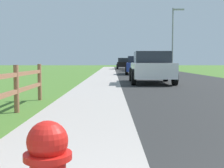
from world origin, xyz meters
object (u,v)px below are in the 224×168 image
parked_car_red (135,65)px  parked_car_black (123,63)px  parked_car_blue (137,65)px  parked_suv_white (151,67)px  street_lamp (173,34)px

parked_car_red → parked_car_black: (-1.00, 8.69, 0.11)m
parked_car_red → parked_car_blue: bearing=-93.5°
parked_suv_white → parked_car_red: bearing=87.9°
parked_car_blue → parked_suv_white: bearing=-90.9°
parked_car_blue → parked_car_black: size_ratio=0.98×
parked_car_blue → street_lamp: street_lamp is taller
parked_suv_white → parked_car_red: parked_suv_white is taller
parked_suv_white → street_lamp: size_ratio=0.73×
parked_car_black → street_lamp: street_lamp is taller
parked_suv_white → street_lamp: street_lamp is taller
parked_car_blue → parked_car_black: (-0.43, 17.97, 0.05)m
parked_suv_white → parked_car_red: (0.74, 20.01, -0.12)m
parked_car_red → parked_suv_white: bearing=-92.1°
parked_car_blue → parked_car_black: bearing=91.4°
parked_car_blue → street_lamp: (3.95, 4.30, 3.02)m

